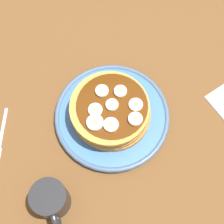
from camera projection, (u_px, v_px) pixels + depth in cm
name	position (u px, v px, depth cm)	size (l,w,h in cm)	color
ground_plane	(112.00, 120.00, 79.06)	(140.00, 140.00, 3.00)	brown
plate	(112.00, 116.00, 76.71)	(25.98, 25.98, 1.93)	#3F72B2
pancake_stack	(111.00, 110.00, 73.70)	(17.47, 17.86, 5.47)	#BF7833
banana_slice_0	(113.00, 105.00, 70.87)	(2.71, 2.71, 0.91)	#EFF0B8
banana_slice_1	(102.00, 91.00, 72.07)	(2.83, 2.83, 0.96)	#EFE7BD
banana_slice_2	(136.00, 105.00, 70.98)	(2.97, 2.97, 0.75)	#F0EDBE
banana_slice_3	(120.00, 92.00, 72.01)	(2.76, 2.76, 1.00)	#FCE7BC
banana_slice_4	(95.00, 123.00, 69.30)	(3.52, 3.52, 1.05)	#F4E6BA
banana_slice_5	(135.00, 119.00, 69.59)	(2.97, 2.97, 1.07)	#F6E0C3
banana_slice_6	(95.00, 108.00, 70.69)	(3.01, 3.01, 0.79)	#F4E2BB
banana_slice_7	(111.00, 125.00, 69.20)	(3.15, 3.15, 0.91)	beige
coffee_mug	(51.00, 201.00, 66.36)	(10.31, 7.10, 8.52)	#262628
fork	(1.00, 139.00, 75.53)	(12.49, 5.58, 0.50)	silver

